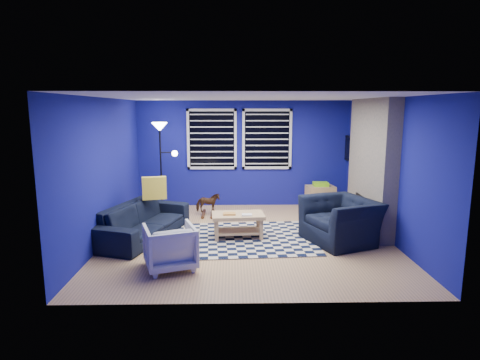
% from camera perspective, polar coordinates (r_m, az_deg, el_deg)
% --- Properties ---
extents(floor, '(5.00, 5.00, 0.00)m').
position_cam_1_polar(floor, '(7.36, 1.08, -8.17)').
color(floor, tan).
rests_on(floor, ground).
extents(ceiling, '(5.00, 5.00, 0.00)m').
position_cam_1_polar(ceiling, '(6.99, 1.15, 11.66)').
color(ceiling, white).
rests_on(ceiling, wall_back).
extents(wall_back, '(5.00, 0.00, 5.00)m').
position_cam_1_polar(wall_back, '(9.55, 0.52, 3.74)').
color(wall_back, navy).
rests_on(wall_back, floor).
extents(wall_left, '(0.00, 5.00, 5.00)m').
position_cam_1_polar(wall_left, '(7.41, -18.60, 1.35)').
color(wall_left, navy).
rests_on(wall_left, floor).
extents(wall_right, '(0.00, 5.00, 5.00)m').
position_cam_1_polar(wall_right, '(7.59, 20.33, 1.45)').
color(wall_right, navy).
rests_on(wall_right, floor).
extents(fireplace, '(0.65, 2.00, 2.50)m').
position_cam_1_polar(fireplace, '(8.02, 18.07, 1.62)').
color(fireplace, gray).
rests_on(fireplace, floor).
extents(window_left, '(1.17, 0.06, 1.42)m').
position_cam_1_polar(window_left, '(9.49, -4.03, 5.80)').
color(window_left, black).
rests_on(window_left, wall_back).
extents(window_right, '(1.17, 0.06, 1.42)m').
position_cam_1_polar(window_right, '(9.51, 3.86, 5.81)').
color(window_right, black).
rests_on(window_right, wall_back).
extents(tv, '(0.07, 1.00, 0.58)m').
position_cam_1_polar(tv, '(9.43, 15.67, 4.20)').
color(tv, black).
rests_on(tv, wall_right).
extents(rug, '(2.62, 2.15, 0.02)m').
position_cam_1_polar(rug, '(7.29, 0.39, -8.29)').
color(rug, black).
rests_on(rug, floor).
extents(sofa, '(2.32, 1.47, 0.63)m').
position_cam_1_polar(sofa, '(7.49, -13.58, -5.62)').
color(sofa, black).
rests_on(sofa, floor).
extents(armchair_big, '(1.48, 1.40, 0.77)m').
position_cam_1_polar(armchair_big, '(7.24, 14.11, -5.63)').
color(armchair_big, black).
rests_on(armchair_big, floor).
extents(armchair_bent, '(0.89, 0.91, 0.65)m').
position_cam_1_polar(armchair_bent, '(6.01, -9.93, -9.34)').
color(armchair_bent, gray).
rests_on(armchair_bent, floor).
extents(rocking_horse, '(0.31, 0.54, 0.43)m').
position_cam_1_polar(rocking_horse, '(8.78, -4.60, -3.26)').
color(rocking_horse, '#462716').
rests_on(rocking_horse, floor).
extents(coffee_table, '(0.97, 0.60, 0.47)m').
position_cam_1_polar(coffee_table, '(7.26, -0.30, -5.77)').
color(coffee_table, tan).
rests_on(coffee_table, rug).
extents(cabinet, '(0.68, 0.49, 0.62)m').
position_cam_1_polar(cabinet, '(9.60, 11.34, -2.32)').
color(cabinet, tan).
rests_on(cabinet, floor).
extents(floor_lamp, '(0.55, 0.34, 2.02)m').
position_cam_1_polar(floor_lamp, '(8.89, -11.17, 5.69)').
color(floor_lamp, black).
rests_on(floor_lamp, floor).
extents(throw_pillow, '(0.46, 0.23, 0.42)m').
position_cam_1_polar(throw_pillow, '(7.68, -12.09, -1.13)').
color(throw_pillow, yellow).
rests_on(throw_pillow, sofa).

